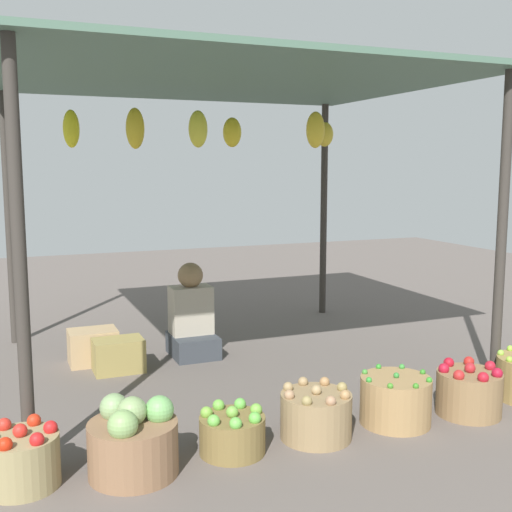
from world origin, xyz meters
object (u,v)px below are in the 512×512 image
object	(u,v)px
basket_green_chilies	(396,400)
vendor_person	(192,320)
basket_potatoes	(316,415)
basket_red_apples	(469,392)
wooden_crate_stacked_rear	(93,347)
wooden_crate_near_vendor	(118,355)
basket_red_tomatoes	(22,459)
basket_green_apples	(232,433)
basket_cabbages	(133,442)

from	to	relation	value
basket_green_chilies	vendor_person	bearing A→B (deg)	112.01
basket_potatoes	basket_red_apples	bearing A→B (deg)	-2.76
vendor_person	wooden_crate_stacked_rear	bearing A→B (deg)	174.55
wooden_crate_near_vendor	wooden_crate_stacked_rear	size ratio (longest dim) A/B	1.00
vendor_person	basket_red_tomatoes	world-z (taller)	vendor_person
basket_red_tomatoes	basket_green_apples	distance (m)	1.09
basket_cabbages	wooden_crate_stacked_rear	world-z (taller)	basket_cabbages
basket_red_tomatoes	basket_potatoes	world-z (taller)	basket_red_tomatoes
wooden_crate_near_vendor	wooden_crate_stacked_rear	xyz separation A→B (m)	(-0.15, 0.28, 0.01)
basket_cabbages	basket_green_apples	xyz separation A→B (m)	(0.55, 0.04, -0.06)
wooden_crate_stacked_rear	vendor_person	bearing A→B (deg)	-5.45
basket_green_apples	basket_potatoes	distance (m)	0.52
basket_cabbages	wooden_crate_near_vendor	world-z (taller)	basket_cabbages
basket_potatoes	basket_red_apples	size ratio (longest dim) A/B	1.02
basket_green_chilies	wooden_crate_near_vendor	bearing A→B (deg)	130.33
basket_red_tomatoes	basket_green_apples	size ratio (longest dim) A/B	1.01
basket_red_tomatoes	basket_cabbages	xyz separation A→B (m)	(0.53, -0.08, 0.03)
basket_green_apples	wooden_crate_near_vendor	size ratio (longest dim) A/B	0.97
basket_green_apples	basket_potatoes	bearing A→B (deg)	-0.35
basket_red_tomatoes	basket_cabbages	world-z (taller)	basket_cabbages
vendor_person	basket_green_chilies	bearing A→B (deg)	-67.99
basket_red_tomatoes	wooden_crate_stacked_rear	world-z (taller)	basket_red_tomatoes
basket_potatoes	basket_green_chilies	size ratio (longest dim) A/B	0.96
basket_green_apples	basket_potatoes	size ratio (longest dim) A/B	0.88
basket_red_apples	wooden_crate_stacked_rear	xyz separation A→B (m)	(-2.06, 1.98, -0.01)
basket_cabbages	basket_red_apples	bearing A→B (deg)	-0.44
basket_red_apples	wooden_crate_near_vendor	world-z (taller)	basket_red_apples
basket_green_apples	basket_potatoes	world-z (taller)	basket_potatoes
basket_green_chilies	wooden_crate_stacked_rear	bearing A→B (deg)	128.80
basket_green_apples	basket_green_chilies	world-z (taller)	basket_green_chilies
basket_green_chilies	wooden_crate_near_vendor	xyz separation A→B (m)	(-1.40, 1.64, -0.02)
basket_green_chilies	basket_red_apples	distance (m)	0.52
basket_red_apples	wooden_crate_near_vendor	distance (m)	2.56
basket_green_apples	wooden_crate_stacked_rear	xyz separation A→B (m)	(-0.48, 1.93, 0.02)
vendor_person	basket_cabbages	bearing A→B (deg)	-114.85
basket_green_chilies	wooden_crate_near_vendor	size ratio (longest dim) A/B	1.15
vendor_person	basket_red_apples	size ratio (longest dim) A/B	1.91
basket_red_tomatoes	wooden_crate_stacked_rear	bearing A→B (deg)	72.11
basket_potatoes	basket_red_apples	world-z (taller)	basket_red_apples
basket_cabbages	wooden_crate_stacked_rear	size ratio (longest dim) A/B	1.22
basket_potatoes	wooden_crate_near_vendor	world-z (taller)	basket_potatoes
basket_cabbages	basket_potatoes	world-z (taller)	basket_cabbages
vendor_person	wooden_crate_stacked_rear	distance (m)	0.82
basket_red_apples	vendor_person	bearing A→B (deg)	123.54
basket_cabbages	wooden_crate_stacked_rear	distance (m)	1.97
basket_red_tomatoes	basket_cabbages	bearing A→B (deg)	-8.63
vendor_person	wooden_crate_near_vendor	bearing A→B (deg)	-162.50
basket_red_tomatoes	wooden_crate_stacked_rear	xyz separation A→B (m)	(0.61, 1.88, -0.00)
wooden_crate_stacked_rear	basket_cabbages	bearing A→B (deg)	-92.16
basket_green_apples	wooden_crate_near_vendor	world-z (taller)	basket_green_apples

